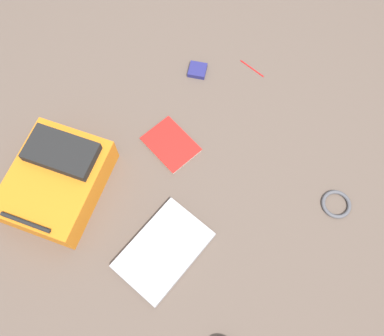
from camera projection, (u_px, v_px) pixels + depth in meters
ground_plane at (186, 166)px, 1.73m from camera, size 4.08×4.08×0.00m
backpack at (57, 180)px, 1.63m from camera, size 0.52×0.46×0.18m
laptop at (163, 250)px, 1.58m from camera, size 0.36×0.23×0.03m
book_red at (171, 145)px, 1.76m from camera, size 0.20×0.24×0.02m
cable_coil at (336, 204)px, 1.66m from camera, size 0.12×0.12×0.02m
pen_black at (252, 68)px, 1.92m from camera, size 0.01×0.14×0.01m
earbud_pouch at (197, 70)px, 1.91m from camera, size 0.11×0.11×0.02m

